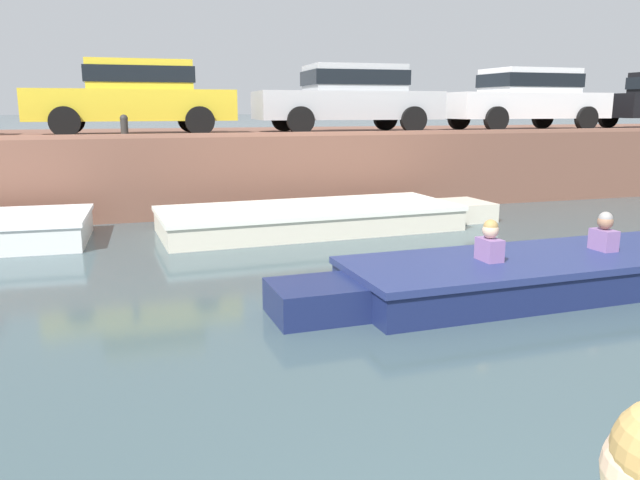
{
  "coord_description": "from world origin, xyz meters",
  "views": [
    {
      "loc": [
        -1.62,
        -1.09,
        2.18
      ],
      "look_at": [
        -0.06,
        3.95,
        1.06
      ],
      "focal_mm": 35.0,
      "sensor_mm": 36.0,
      "label": 1
    }
  ],
  "objects_px": {
    "car_left_inner_yellow": "(135,94)",
    "car_centre_silver": "(349,96)",
    "motorboat_passing": "(524,275)",
    "mooring_bollard_mid": "(124,125)",
    "boat_moored_central_cream": "(323,217)",
    "car_right_inner_white": "(525,97)"
  },
  "relations": [
    {
      "from": "car_left_inner_yellow",
      "to": "car_centre_silver",
      "type": "relative_size",
      "value": 0.97
    },
    {
      "from": "car_left_inner_yellow",
      "to": "car_centre_silver",
      "type": "xyz_separation_m",
      "value": [
        4.85,
        -0.0,
        0.0
      ]
    },
    {
      "from": "motorboat_passing",
      "to": "car_centre_silver",
      "type": "relative_size",
      "value": 1.35
    },
    {
      "from": "car_centre_silver",
      "to": "mooring_bollard_mid",
      "type": "distance_m",
      "value": 5.36
    },
    {
      "from": "boat_moored_central_cream",
      "to": "car_right_inner_white",
      "type": "relative_size",
      "value": 1.5
    },
    {
      "from": "car_left_inner_yellow",
      "to": "car_centre_silver",
      "type": "bearing_deg",
      "value": -0.04
    },
    {
      "from": "car_left_inner_yellow",
      "to": "car_right_inner_white",
      "type": "height_order",
      "value": "same"
    },
    {
      "from": "boat_moored_central_cream",
      "to": "car_right_inner_white",
      "type": "distance_m",
      "value": 7.76
    },
    {
      "from": "motorboat_passing",
      "to": "car_right_inner_white",
      "type": "height_order",
      "value": "car_right_inner_white"
    },
    {
      "from": "car_centre_silver",
      "to": "car_right_inner_white",
      "type": "relative_size",
      "value": 1.01
    },
    {
      "from": "boat_moored_central_cream",
      "to": "car_left_inner_yellow",
      "type": "distance_m",
      "value": 5.17
    },
    {
      "from": "car_right_inner_white",
      "to": "mooring_bollard_mid",
      "type": "xyz_separation_m",
      "value": [
        -9.91,
        -1.52,
        -0.61
      ]
    },
    {
      "from": "car_centre_silver",
      "to": "car_right_inner_white",
      "type": "bearing_deg",
      "value": 0.05
    },
    {
      "from": "boat_moored_central_cream",
      "to": "car_right_inner_white",
      "type": "bearing_deg",
      "value": 27.98
    },
    {
      "from": "car_centre_silver",
      "to": "mooring_bollard_mid",
      "type": "xyz_separation_m",
      "value": [
        -5.11,
        -1.52,
        -0.61
      ]
    },
    {
      "from": "car_centre_silver",
      "to": "mooring_bollard_mid",
      "type": "height_order",
      "value": "car_centre_silver"
    },
    {
      "from": "boat_moored_central_cream",
      "to": "motorboat_passing",
      "type": "relative_size",
      "value": 1.1
    },
    {
      "from": "motorboat_passing",
      "to": "car_left_inner_yellow",
      "type": "bearing_deg",
      "value": 117.62
    },
    {
      "from": "car_right_inner_white",
      "to": "car_left_inner_yellow",
      "type": "bearing_deg",
      "value": -180.0
    },
    {
      "from": "boat_moored_central_cream",
      "to": "motorboat_passing",
      "type": "height_order",
      "value": "motorboat_passing"
    },
    {
      "from": "motorboat_passing",
      "to": "car_right_inner_white",
      "type": "distance_m",
      "value": 9.95
    },
    {
      "from": "car_centre_silver",
      "to": "mooring_bollard_mid",
      "type": "bearing_deg",
      "value": -163.46
    }
  ]
}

